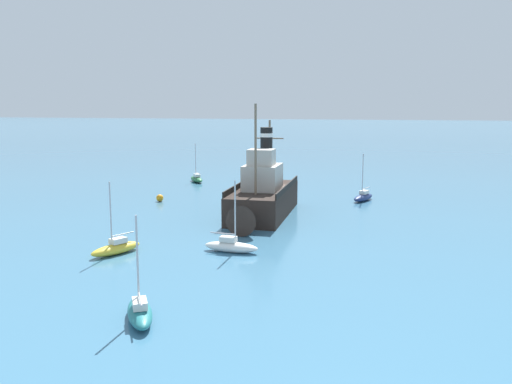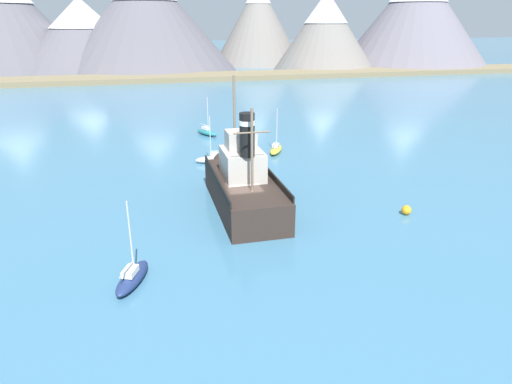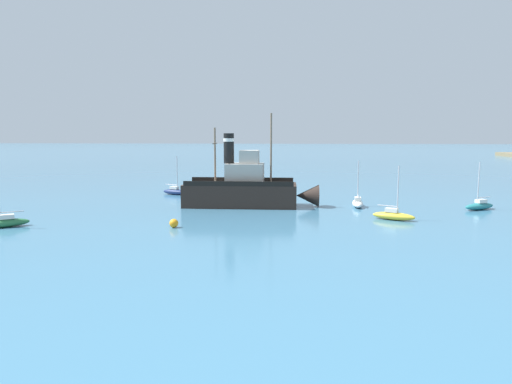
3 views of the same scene
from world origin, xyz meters
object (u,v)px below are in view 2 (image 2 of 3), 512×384
object	(u,v)px
old_tugboat	(242,184)
sailboat_teal	(207,132)
mooring_buoy	(406,210)
sailboat_yellow	(276,149)
sailboat_white	(214,159)
sailboat_navy	(132,277)

from	to	relation	value
old_tugboat	sailboat_teal	world-z (taller)	old_tugboat
old_tugboat	sailboat_teal	xyz separation A→B (m)	(0.37, 24.16, -1.40)
old_tugboat	mooring_buoy	bearing A→B (deg)	-22.07
sailboat_yellow	sailboat_white	bearing A→B (deg)	-163.15
old_tugboat	sailboat_teal	distance (m)	24.20
sailboat_white	sailboat_yellow	xyz separation A→B (m)	(7.31, 2.21, 0.00)
old_tugboat	sailboat_teal	size ratio (longest dim) A/B	2.95
sailboat_yellow	sailboat_navy	bearing A→B (deg)	-122.28
sailboat_navy	sailboat_white	bearing A→B (deg)	70.11
old_tugboat	sailboat_white	world-z (taller)	old_tugboat
sailboat_teal	sailboat_navy	bearing A→B (deg)	-104.49
old_tugboat	sailboat_white	xyz separation A→B (m)	(-0.52, 11.95, -1.40)
mooring_buoy	sailboat_navy	bearing A→B (deg)	-165.69
sailboat_teal	mooring_buoy	xyz separation A→B (m)	(11.43, -28.95, -0.06)
sailboat_white	mooring_buoy	distance (m)	20.79
old_tugboat	mooring_buoy	size ratio (longest dim) A/B	19.62
sailboat_navy	mooring_buoy	size ratio (longest dim) A/B	6.66
old_tugboat	sailboat_navy	xyz separation A→B (m)	(-8.44, -9.96, -1.40)
sailboat_navy	mooring_buoy	world-z (taller)	sailboat_navy
old_tugboat	sailboat_yellow	bearing A→B (deg)	64.38
sailboat_white	sailboat_navy	world-z (taller)	same
sailboat_teal	sailboat_navy	xyz separation A→B (m)	(-8.82, -34.11, 0.00)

